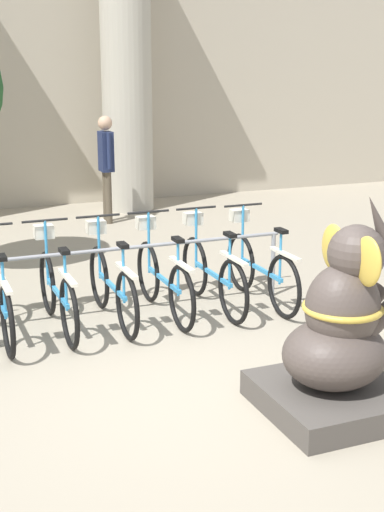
{
  "coord_description": "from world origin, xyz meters",
  "views": [
    {
      "loc": [
        -2.07,
        -5.06,
        2.62
      ],
      "look_at": [
        0.2,
        0.52,
        1.0
      ],
      "focal_mm": 50.0,
      "sensor_mm": 36.0,
      "label": 1
    }
  ],
  "objects": [
    {
      "name": "bicycle_4",
      "position": [
        -0.17,
        1.84,
        0.41
      ],
      "size": [
        0.48,
        1.74,
        1.06
      ],
      "color": "black",
      "rests_on": "ground_plane"
    },
    {
      "name": "ground_plane",
      "position": [
        0.0,
        0.0,
        0.0
      ],
      "size": [
        60.0,
        60.0,
        0.0
      ],
      "primitive_type": "plane",
      "color": "#9E937F"
    },
    {
      "name": "bicycle_5",
      "position": [
        0.4,
        1.84,
        0.41
      ],
      "size": [
        0.48,
        1.74,
        1.06
      ],
      "color": "black",
      "rests_on": "ground_plane"
    },
    {
      "name": "column_right",
      "position": [
        1.82,
        7.6,
        2.62
      ],
      "size": [
        1.13,
        1.13,
        5.16
      ],
      "color": "#ADA899",
      "rests_on": "ground_plane"
    },
    {
      "name": "bicycle_3",
      "position": [
        -0.74,
        1.82,
        0.41
      ],
      "size": [
        0.48,
        1.74,
        1.06
      ],
      "color": "black",
      "rests_on": "ground_plane"
    },
    {
      "name": "bike_rack",
      "position": [
        -0.46,
        1.95,
        0.62
      ],
      "size": [
        4.62,
        0.05,
        0.77
      ],
      "color": "gray",
      "rests_on": "ground_plane"
    },
    {
      "name": "bicycle_7",
      "position": [
        1.55,
        1.8,
        0.41
      ],
      "size": [
        0.48,
        1.74,
        1.06
      ],
      "color": "black",
      "rests_on": "ground_plane"
    },
    {
      "name": "person_pedestrian",
      "position": [
        1.12,
        6.59,
        1.1
      ],
      "size": [
        0.24,
        0.47,
        1.81
      ],
      "color": "brown",
      "rests_on": "ground_plane"
    },
    {
      "name": "bicycle_6",
      "position": [
        0.98,
        1.84,
        0.41
      ],
      "size": [
        0.48,
        1.74,
        1.06
      ],
      "color": "black",
      "rests_on": "ground_plane"
    },
    {
      "name": "elephant_statue",
      "position": [
        0.9,
        -0.76,
        0.58
      ],
      "size": [
        1.08,
        1.08,
        1.72
      ],
      "color": "#4C4742",
      "rests_on": "ground_plane"
    },
    {
      "name": "building_facade",
      "position": [
        0.0,
        8.6,
        3.0
      ],
      "size": [
        20.0,
        0.2,
        6.0
      ],
      "color": "#B2A893",
      "rests_on": "ground_plane"
    }
  ]
}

